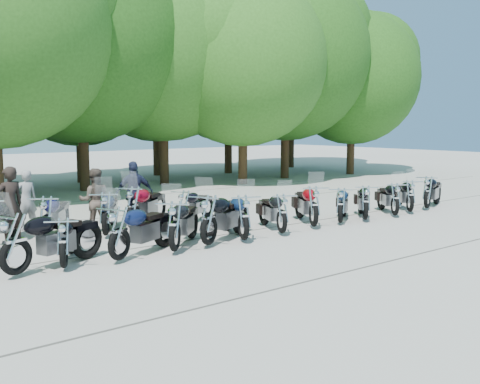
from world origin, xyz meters
TOP-DOWN VIEW (x-y plane):
  - ground at (0.00, 0.00)m, footprint 90.00×90.00m
  - tree_4 at (0.54, 13.09)m, footprint 9.13×9.13m
  - tree_5 at (4.61, 13.20)m, footprint 9.04×9.04m
  - tree_6 at (7.55, 10.82)m, footprint 8.00×8.00m
  - tree_7 at (11.20, 11.78)m, footprint 8.79×8.79m
  - tree_8 at (15.83, 11.20)m, footprint 7.53×7.53m
  - tree_12 at (1.80, 16.47)m, footprint 7.88×7.88m
  - tree_13 at (6.69, 17.47)m, footprint 8.31×8.31m
  - tree_14 at (10.68, 16.09)m, footprint 8.02×8.02m
  - tree_15 at (16.61, 17.02)m, footprint 9.67×9.67m
  - motorcycle_1 at (-6.15, 0.58)m, footprint 2.62×1.60m
  - motorcycle_2 at (-5.23, 0.57)m, footprint 1.55×2.20m
  - motorcycle_3 at (-4.09, 0.43)m, footprint 2.49×1.74m
  - motorcycle_4 at (-2.74, 0.41)m, footprint 2.26×2.20m
  - motorcycle_5 at (-1.76, 0.46)m, footprint 2.60×1.85m
  - motorcycle_6 at (-0.76, 0.40)m, footprint 1.61×2.47m
  - motorcycle_7 at (0.58, 0.47)m, footprint 1.51×2.29m
  - motorcycle_8 at (1.91, 0.61)m, footprint 1.89×2.43m
  - motorcycle_9 at (2.98, 0.56)m, footprint 2.12×1.84m
  - motorcycle_10 at (3.93, 0.42)m, footprint 2.03×2.01m
  - motorcycle_11 at (5.30, 0.37)m, footprint 1.83×2.12m
  - motorcycle_12 at (6.25, 0.49)m, footprint 1.96×2.11m
  - motorcycle_13 at (7.37, 0.58)m, footprint 2.42×1.52m
  - motorcycle_15 at (-4.67, 3.12)m, footprint 1.94×2.40m
  - motorcycle_16 at (-3.18, 3.04)m, footprint 1.88×2.40m
  - motorcycle_17 at (-2.23, 3.33)m, footprint 2.43×2.12m
  - motorcycle_18 at (-0.66, 3.24)m, footprint 2.10×1.55m
  - rider_0 at (-5.24, 4.03)m, footprint 0.77×0.58m
  - rider_1 at (-3.06, 3.94)m, footprint 1.04×0.94m
  - rider_2 at (-1.74, 4.19)m, footprint 1.17×0.71m
  - rider_3 at (-4.39, 5.46)m, footprint 0.64×0.45m

SIDE VIEW (x-z plane):
  - ground at x=0.00m, z-range 0.00..0.00m
  - motorcycle_18 at x=-0.66m, z-range 0.00..1.16m
  - motorcycle_2 at x=-5.23m, z-range 0.00..1.21m
  - motorcycle_11 at x=5.30m, z-range 0.00..1.22m
  - motorcycle_9 at x=2.98m, z-range 0.00..1.22m
  - motorcycle_10 at x=3.93m, z-range 0.00..1.24m
  - motorcycle_12 at x=6.25m, z-range 0.00..1.25m
  - motorcycle_7 at x=0.58m, z-range 0.00..1.25m
  - motorcycle_13 at x=7.37m, z-range 0.00..1.31m
  - motorcycle_6 at x=-0.76m, z-range 0.00..1.35m
  - motorcycle_16 at x=-3.18m, z-range 0.00..1.35m
  - motorcycle_15 at x=-4.67m, z-range 0.00..1.36m
  - motorcycle_8 at x=1.91m, z-range 0.00..1.36m
  - motorcycle_4 at x=-2.74m, z-range 0.00..1.37m
  - motorcycle_3 at x=-4.09m, z-range 0.00..1.37m
  - motorcycle_17 at x=-2.23m, z-range 0.00..1.41m
  - motorcycle_1 at x=-6.15m, z-range 0.00..1.42m
  - motorcycle_5 at x=-1.76m, z-range 0.00..1.43m
  - rider_3 at x=-4.39m, z-range 0.00..1.67m
  - rider_1 at x=-3.06m, z-range 0.00..1.73m
  - rider_2 at x=-1.74m, z-range 0.00..1.86m
  - rider_0 at x=-5.24m, z-range 0.00..1.89m
  - tree_8 at x=15.83m, z-range 0.85..10.10m
  - tree_12 at x=1.80m, z-range 0.89..10.56m
  - tree_6 at x=7.55m, z-range 0.90..10.72m
  - tree_14 at x=10.68m, z-range 0.91..10.75m
  - tree_13 at x=6.69m, z-range 0.94..11.14m
  - tree_7 at x=11.20m, z-range 0.99..11.79m
  - tree_5 at x=4.61m, z-range 1.02..12.12m
  - tree_4 at x=0.54m, z-range 1.03..12.24m
  - tree_15 at x=16.61m, z-range 1.09..12.96m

